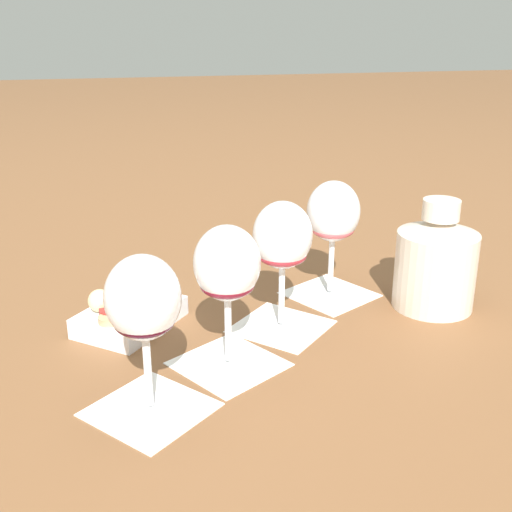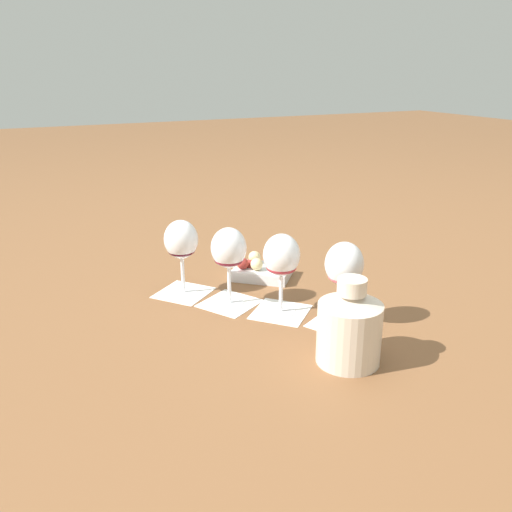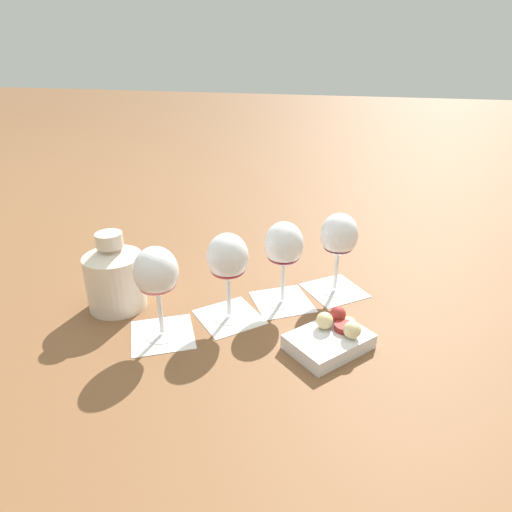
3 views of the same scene
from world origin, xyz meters
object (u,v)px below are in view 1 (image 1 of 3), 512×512
at_px(wine_glass_2, 227,270).
at_px(wine_glass_3, 143,306).
at_px(wine_glass_1, 282,241).
at_px(ceramic_vase, 436,261).
at_px(snack_dish, 128,315).
at_px(wine_glass_0, 333,217).

height_order(wine_glass_2, wine_glass_3, same).
relative_size(wine_glass_1, wine_glass_3, 1.00).
xyz_separation_m(wine_glass_3, ceramic_vase, (-0.42, -0.17, -0.05)).
distance_m(wine_glass_3, snack_dish, 0.23).
distance_m(wine_glass_1, ceramic_vase, 0.23).
relative_size(wine_glass_3, snack_dish, 1.04).
xyz_separation_m(wine_glass_2, snack_dish, (0.11, -0.13, -0.10)).
xyz_separation_m(wine_glass_0, snack_dish, (0.30, 0.04, -0.10)).
bearing_deg(wine_glass_3, ceramic_vase, -158.15).
distance_m(wine_glass_3, ceramic_vase, 0.45).
relative_size(wine_glass_0, wine_glass_2, 1.00).
bearing_deg(wine_glass_1, snack_dish, -13.23).
relative_size(wine_glass_0, wine_glass_1, 1.00).
relative_size(wine_glass_1, wine_glass_2, 1.00).
distance_m(wine_glass_1, wine_glass_3, 0.24).
height_order(wine_glass_0, wine_glass_1, same).
relative_size(wine_glass_0, snack_dish, 1.04).
height_order(wine_glass_1, wine_glass_3, same).
bearing_deg(wine_glass_2, ceramic_vase, -163.54).
distance_m(wine_glass_1, wine_glass_2, 0.12).
bearing_deg(wine_glass_0, snack_dish, 7.42).
bearing_deg(wine_glass_1, ceramic_vase, -176.72).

